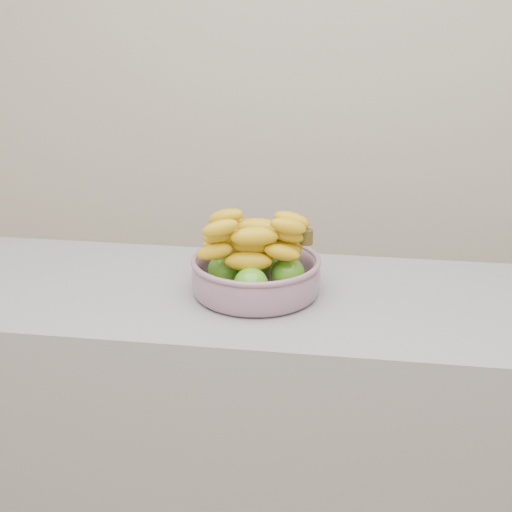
# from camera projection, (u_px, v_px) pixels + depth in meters

# --- Properties ---
(counter) EXTENTS (2.00, 0.60, 0.90)m
(counter) POSITION_uv_depth(u_px,v_px,m) (278.00, 443.00, 1.96)
(counter) COLOR gray
(counter) RESTS_ON ground
(fruit_bowl) EXTENTS (0.33, 0.33, 0.20)m
(fruit_bowl) POSITION_uv_depth(u_px,v_px,m) (256.00, 269.00, 1.78)
(fruit_bowl) COLOR #8890A4
(fruit_bowl) RESTS_ON counter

